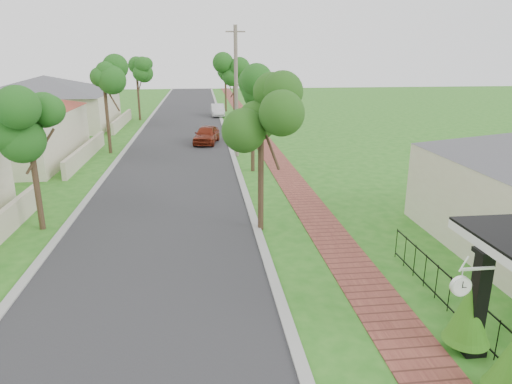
{
  "coord_description": "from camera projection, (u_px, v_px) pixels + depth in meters",
  "views": [
    {
      "loc": [
        -1.29,
        -9.16,
        6.45
      ],
      "look_at": [
        0.62,
        6.97,
        1.5
      ],
      "focal_mm": 32.0,
      "sensor_mm": 36.0,
      "label": 1
    }
  ],
  "objects": [
    {
      "name": "utility_pole",
      "position": [
        236.0,
        92.0,
        28.62
      ],
      "size": [
        1.2,
        0.24,
        8.1
      ],
      "color": "slate",
      "rests_on": "ground"
    },
    {
      "name": "station_clock",
      "position": [
        462.0,
        285.0,
        9.26
      ],
      "size": [
        0.89,
        0.13,
        0.61
      ],
      "color": "white",
      "rests_on": "ground"
    },
    {
      "name": "porch_post",
      "position": [
        477.0,
        308.0,
        9.96
      ],
      "size": [
        0.48,
        0.48,
        2.52
      ],
      "color": "black",
      "rests_on": "ground"
    },
    {
      "name": "far_house_grey",
      "position": [
        47.0,
        101.0,
        40.66
      ],
      "size": [
        15.56,
        15.56,
        4.6
      ],
      "color": "beige",
      "rests_on": "ground"
    },
    {
      "name": "street_trees",
      "position": [
        180.0,
        80.0,
        34.58
      ],
      "size": [
        10.7,
        37.65,
        5.89
      ],
      "color": "#382619",
      "rests_on": "ground"
    },
    {
      "name": "near_tree",
      "position": [
        261.0,
        116.0,
        16.21
      ],
      "size": [
        2.11,
        2.11,
        5.41
      ],
      "color": "#382619",
      "rests_on": "ground"
    },
    {
      "name": "ground",
      "position": [
        265.0,
        339.0,
        10.72
      ],
      "size": [
        160.0,
        160.0,
        0.0
      ],
      "primitive_type": "plane",
      "color": "#266D1A",
      "rests_on": "ground"
    },
    {
      "name": "sidewalk",
      "position": [
        272.0,
        155.0,
        30.09
      ],
      "size": [
        1.5,
        120.0,
        0.03
      ],
      "primitive_type": "cube",
      "color": "#954B3B",
      "rests_on": "ground"
    },
    {
      "name": "picket_fence",
      "position": [
        464.0,
        307.0,
        11.12
      ],
      "size": [
        0.03,
        8.02,
        1.0
      ],
      "color": "black",
      "rests_on": "ground"
    },
    {
      "name": "parked_car_white",
      "position": [
        218.0,
        110.0,
        48.55
      ],
      "size": [
        1.41,
        3.86,
        1.26
      ],
      "primitive_type": "imported",
      "rotation": [
        0.0,
        0.0,
        0.02
      ],
      "color": "silver",
      "rests_on": "ground"
    },
    {
      "name": "kerb_right",
      "position": [
        233.0,
        156.0,
        29.79
      ],
      "size": [
        0.3,
        120.0,
        0.1
      ],
      "primitive_type": "cube",
      "color": "#9E9E99",
      "rests_on": "ground"
    },
    {
      "name": "kerb_left",
      "position": [
        119.0,
        159.0,
        28.98
      ],
      "size": [
        0.3,
        120.0,
        0.1
      ],
      "primitive_type": "cube",
      "color": "#9E9E99",
      "rests_on": "ground"
    },
    {
      "name": "parked_car_red",
      "position": [
        207.0,
        135.0,
        33.82
      ],
      "size": [
        2.28,
        4.08,
        1.31
      ],
      "primitive_type": "imported",
      "rotation": [
        0.0,
        0.0,
        -0.2
      ],
      "color": "maroon",
      "rests_on": "ground"
    },
    {
      "name": "road",
      "position": [
        177.0,
        158.0,
        29.39
      ],
      "size": [
        7.0,
        120.0,
        0.02
      ],
      "primitive_type": "cube",
      "color": "#28282B",
      "rests_on": "ground"
    }
  ]
}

